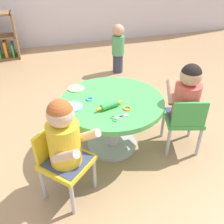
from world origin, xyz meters
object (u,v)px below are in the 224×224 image
craft_table (112,112)px  craft_scissors (117,118)px  rolling_pin (110,105)px  seated_child_left (64,136)px  seated_child_right (187,94)px  child_chair_left (63,160)px  child_chair_right (184,120)px  toddler_standing (118,47)px

craft_table → craft_scissors: size_ratio=6.12×
craft_table → rolling_pin: size_ratio=3.74×
seated_child_left → seated_child_right: (1.02, 0.24, 0.00)m
child_chair_left → seated_child_right: (1.05, 0.21, 0.23)m
craft_table → child_chair_right: child_chair_right is taller
seated_child_left → toddler_standing: size_ratio=0.76×
toddler_standing → craft_scissors: (-0.59, -1.77, 0.13)m
child_chair_left → craft_scissors: bearing=16.1°
child_chair_left → toddler_standing: bearing=61.7°
rolling_pin → craft_table: bearing=64.5°
craft_table → seated_child_left: size_ratio=1.67×
rolling_pin → child_chair_left: bearing=-147.1°
craft_scissors → seated_child_right: bearing=8.2°
craft_table → toddler_standing: bearing=69.9°
child_chair_left → seated_child_left: (0.03, -0.03, 0.23)m
craft_scissors → seated_child_left: bearing=-159.1°
seated_child_left → child_chair_left: bearing=132.5°
seated_child_left → seated_child_right: bearing=13.4°
child_chair_right → seated_child_right: size_ratio=1.05×
child_chair_left → craft_scissors: size_ratio=3.85×
child_chair_left → seated_child_right: 1.10m
seated_child_left → child_chair_right: 1.06m
child_chair_left → toddler_standing: toddler_standing is taller
child_chair_right → rolling_pin: 0.66m
child_chair_right → craft_scissors: (-0.61, -0.05, 0.18)m
child_chair_left → craft_table: bearing=39.2°
craft_table → child_chair_left: size_ratio=1.59×
child_chair_left → child_chair_right: (1.04, 0.18, 0.00)m
seated_child_left → toddler_standing: 2.17m
child_chair_left → child_chair_right: size_ratio=1.00×
child_chair_right → rolling_pin: bearing=171.6°
child_chair_left → rolling_pin: 0.53m
toddler_standing → craft_scissors: size_ratio=4.83×
seated_child_left → craft_scissors: bearing=20.9°
seated_child_left → child_chair_right: size_ratio=0.95×
child_chair_right → seated_child_left: bearing=-168.5°
child_chair_right → craft_scissors: 0.64m
child_chair_right → child_chair_left: bearing=-170.4°
child_chair_right → seated_child_right: 0.23m
child_chair_left → seated_child_left: seated_child_left is taller
seated_child_left → toddler_standing: seated_child_left is taller
craft_table → seated_child_left: seated_child_left is taller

